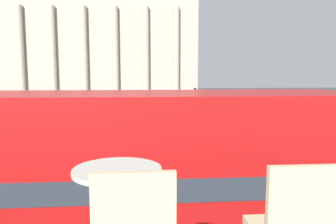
# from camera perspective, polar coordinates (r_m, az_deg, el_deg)

# --- Properties ---
(double_decker_bus) EXTENTS (11.01, 2.75, 4.19)m
(double_decker_bus) POSITION_cam_1_polar(r_m,az_deg,el_deg) (7.34, -11.66, -11.30)
(double_decker_bus) COLOR black
(double_decker_bus) RESTS_ON ground_plane
(cafe_dining_table) EXTENTS (0.60, 0.60, 0.73)m
(cafe_dining_table) POSITION_cam_1_polar(r_m,az_deg,el_deg) (2.32, -8.74, -14.30)
(cafe_dining_table) COLOR #2D2D30
(cafe_dining_table) RESTS_ON cafe_floor_slab
(plaza_building_left) EXTENTS (32.51, 15.30, 16.68)m
(plaza_building_left) POSITION_cam_1_polar(r_m,az_deg,el_deg) (54.67, -13.05, 10.48)
(plaza_building_left) COLOR #B2A893
(plaza_building_left) RESTS_ON ground_plane
(traffic_light_near) EXTENTS (0.42, 0.24, 3.98)m
(traffic_light_near) POSITION_cam_1_polar(r_m,az_deg,el_deg) (14.07, 4.96, -1.47)
(traffic_light_near) COLOR black
(traffic_light_near) RESTS_ON ground_plane
(traffic_light_mid) EXTENTS (0.42, 0.24, 3.27)m
(traffic_light_mid) POSITION_cam_1_polar(r_m,az_deg,el_deg) (19.11, -5.49, -0.63)
(traffic_light_mid) COLOR black
(traffic_light_mid) RESTS_ON ground_plane
(pedestrian_olive) EXTENTS (0.32, 0.32, 1.79)m
(pedestrian_olive) POSITION_cam_1_polar(r_m,az_deg,el_deg) (16.52, 6.62, -5.75)
(pedestrian_olive) COLOR #282B33
(pedestrian_olive) RESTS_ON ground_plane
(pedestrian_blue) EXTENTS (0.32, 0.32, 1.83)m
(pedestrian_blue) POSITION_cam_1_polar(r_m,az_deg,el_deg) (27.82, 3.39, -0.58)
(pedestrian_blue) COLOR #282B33
(pedestrian_blue) RESTS_ON ground_plane
(pedestrian_red) EXTENTS (0.32, 0.32, 1.61)m
(pedestrian_red) POSITION_cam_1_polar(r_m,az_deg,el_deg) (36.09, -11.14, 0.76)
(pedestrian_red) COLOR #282B33
(pedestrian_red) RESTS_ON ground_plane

